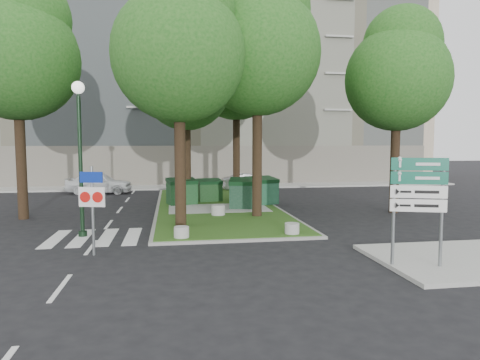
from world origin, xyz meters
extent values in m
plane|color=black|center=(0.00, 0.00, 0.00)|extent=(120.00, 120.00, 0.00)
cube|color=#284B15|center=(0.50, 8.00, 0.06)|extent=(6.00, 16.00, 0.12)
cube|color=gray|center=(0.50, 8.00, 0.05)|extent=(6.30, 16.30, 0.10)
cube|color=#999993|center=(6.50, -3.50, 0.06)|extent=(5.00, 4.00, 0.12)
cube|color=#999993|center=(0.00, 18.50, 0.06)|extent=(42.00, 3.00, 0.12)
cube|color=silver|center=(-3.75, 1.50, 0.01)|extent=(5.00, 3.00, 0.01)
cube|color=tan|center=(0.00, 26.00, 8.00)|extent=(41.00, 12.00, 16.00)
cylinder|color=black|center=(-1.50, 2.50, 3.08)|extent=(0.44, 0.44, 6.16)
sphere|color=#185015|center=(-1.50, 2.50, 6.82)|extent=(5.20, 5.20, 5.20)
sphere|color=#185015|center=(-1.20, 2.70, 8.58)|extent=(3.90, 3.90, 3.90)
cylinder|color=black|center=(2.00, 4.50, 3.36)|extent=(0.44, 0.44, 6.72)
sphere|color=#185015|center=(2.00, 4.50, 7.44)|extent=(5.60, 5.60, 5.60)
sphere|color=#185015|center=(2.30, 4.70, 9.36)|extent=(4.20, 4.20, 4.20)
cylinder|color=black|center=(-1.00, 9.00, 2.94)|extent=(0.44, 0.44, 5.88)
sphere|color=#185015|center=(-1.00, 9.00, 6.51)|extent=(4.80, 4.80, 4.80)
sphere|color=#185015|center=(-0.70, 9.20, 8.19)|extent=(3.60, 3.60, 3.60)
cylinder|color=black|center=(2.20, 12.00, 3.50)|extent=(0.44, 0.44, 7.00)
sphere|color=#185015|center=(2.20, 12.00, 7.75)|extent=(5.80, 5.80, 5.80)
sphere|color=#185015|center=(2.50, 12.20, 9.75)|extent=(4.35, 4.35, 4.35)
cylinder|color=black|center=(-8.50, 6.00, 3.22)|extent=(0.44, 0.44, 6.44)
sphere|color=#185015|center=(-8.50, 6.00, 7.13)|extent=(5.40, 5.40, 5.40)
sphere|color=#185015|center=(-8.20, 6.20, 8.97)|extent=(4.05, 4.05, 4.05)
cylinder|color=black|center=(9.00, 5.00, 2.94)|extent=(0.44, 0.44, 5.88)
sphere|color=#185015|center=(9.00, 5.00, 6.51)|extent=(5.00, 5.00, 5.00)
sphere|color=#185015|center=(9.30, 5.20, 8.19)|extent=(3.75, 3.75, 3.75)
cube|color=#0F3A16|center=(-1.30, 8.77, 0.70)|extent=(1.70, 1.37, 1.17)
cube|color=black|center=(-1.30, 8.77, 1.38)|extent=(1.77, 1.45, 0.34)
cube|color=#0F3611|center=(0.30, 9.85, 0.64)|extent=(1.46, 1.12, 1.04)
cube|color=black|center=(0.30, 9.85, 1.24)|extent=(1.52, 1.19, 0.30)
cube|color=black|center=(1.90, 6.89, 0.75)|extent=(1.81, 1.43, 1.26)
cube|color=black|center=(1.90, 6.89, 1.48)|extent=(1.88, 1.51, 0.36)
cube|color=#16492D|center=(3.00, 8.15, 0.73)|extent=(1.84, 1.54, 1.23)
cube|color=black|center=(3.00, 8.15, 1.45)|extent=(1.91, 1.63, 0.35)
cylinder|color=#A6A6A1|center=(-1.52, 0.50, 0.31)|extent=(0.53, 0.53, 0.38)
cylinder|color=#A2A29D|center=(2.51, 0.50, 0.31)|extent=(0.53, 0.53, 0.38)
cylinder|color=#A3A49E|center=(0.27, 5.00, 0.35)|extent=(0.64, 0.64, 0.46)
cylinder|color=orange|center=(2.00, 7.50, 0.52)|extent=(0.45, 0.45, 0.80)
cylinder|color=black|center=(-5.11, 1.77, 2.56)|extent=(0.14, 0.14, 5.12)
cylinder|color=black|center=(-5.11, 1.77, 0.10)|extent=(0.31, 0.31, 0.20)
sphere|color=white|center=(-5.11, 1.77, 5.42)|extent=(0.45, 0.45, 0.45)
cylinder|color=slate|center=(-4.24, -1.04, 1.37)|extent=(0.11, 0.11, 2.74)
cube|color=navy|center=(-4.24, -1.04, 2.41)|extent=(0.70, 0.23, 0.33)
cube|color=white|center=(-4.24, -1.04, 1.81)|extent=(0.80, 0.26, 0.60)
cylinder|color=red|center=(-4.43, -1.04, 1.81)|extent=(0.33, 0.12, 0.33)
cylinder|color=red|center=(-4.04, -1.04, 1.81)|extent=(0.33, 0.12, 0.33)
cylinder|color=slate|center=(4.11, -3.81, 1.59)|extent=(0.11, 0.11, 2.93)
cylinder|color=slate|center=(5.29, -4.18, 1.59)|extent=(0.11, 0.11, 2.93)
cube|color=#0A563F|center=(4.70, -3.99, 2.88)|extent=(1.41, 0.48, 0.34)
cube|color=#0A563F|center=(4.70, -3.99, 2.51)|extent=(1.41, 0.48, 0.34)
cube|color=white|center=(4.70, -3.99, 2.14)|extent=(1.41, 0.48, 0.34)
cube|color=white|center=(4.70, -3.99, 1.77)|extent=(1.41, 0.48, 0.34)
imported|color=silver|center=(-6.70, 15.50, 0.74)|extent=(4.48, 2.15, 1.48)
imported|color=#9C9FA3|center=(3.69, 15.50, 0.63)|extent=(3.85, 1.50, 1.25)
camera|label=1|loc=(-1.85, -14.49, 3.45)|focal=32.00mm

